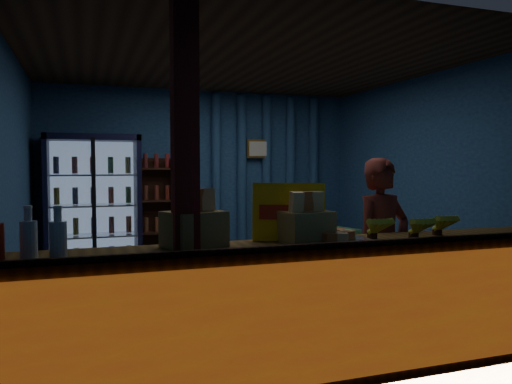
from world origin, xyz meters
TOP-DOWN VIEW (x-y plane):
  - ground at (0.00, 0.00)m, footprint 4.60×4.60m
  - room_walls at (0.00, 0.00)m, footprint 4.60×4.60m
  - counter at (0.00, -1.91)m, footprint 4.40×0.57m
  - support_post at (-1.05, -1.90)m, footprint 0.16×0.16m
  - beverage_cooler at (-1.55, 1.92)m, footprint 1.20×0.62m
  - bottle_shelf at (-0.70, 2.06)m, footprint 0.50×0.28m
  - curtain_folds at (1.00, 2.14)m, footprint 1.74×0.14m
  - framed_picture at (0.85, 2.10)m, footprint 0.36×0.04m
  - shopkeeper at (0.74, -1.43)m, footprint 0.63×0.48m
  - green_chair at (1.64, 1.31)m, footprint 0.82×0.83m
  - side_table at (1.09, 1.39)m, footprint 0.58×0.48m
  - yellow_sign at (-0.27, -1.77)m, footprint 0.52×0.29m
  - soda_bottles at (-2.05, -1.99)m, footprint 0.58×0.18m
  - snack_box_left at (-0.97, -1.80)m, footprint 0.45×0.42m
  - snack_box_centre at (-0.18, -1.86)m, footprint 0.37×0.32m
  - pastry_tray at (0.01, -1.93)m, footprint 0.50×0.50m
  - banana_bunches at (0.65, -1.94)m, footprint 0.85×0.32m

SIDE VIEW (x-z plane):
  - ground at x=0.00m, z-range 0.00..0.00m
  - side_table at x=1.09m, z-range -0.04..0.51m
  - green_chair at x=1.64m, z-range 0.00..0.62m
  - counter at x=0.00m, z-range -0.02..0.97m
  - shopkeeper at x=0.74m, z-range 0.00..1.56m
  - bottle_shelf at x=-0.70m, z-range -0.01..1.59m
  - beverage_cooler at x=-1.55m, z-range -0.02..1.88m
  - pastry_tray at x=0.01m, z-range 0.94..1.02m
  - banana_bunches at x=0.65m, z-range 0.95..1.13m
  - soda_bottles at x=-2.05m, z-range 0.92..1.23m
  - snack_box_centre at x=-0.18m, z-range 0.90..1.26m
  - snack_box_left at x=-0.97m, z-range 0.89..1.28m
  - yellow_sign at x=-0.27m, z-range 0.95..1.37m
  - support_post at x=-1.05m, z-range 0.00..2.60m
  - curtain_folds at x=1.00m, z-range 0.05..2.55m
  - room_walls at x=0.00m, z-range -0.73..3.87m
  - framed_picture at x=0.85m, z-range 1.61..1.89m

